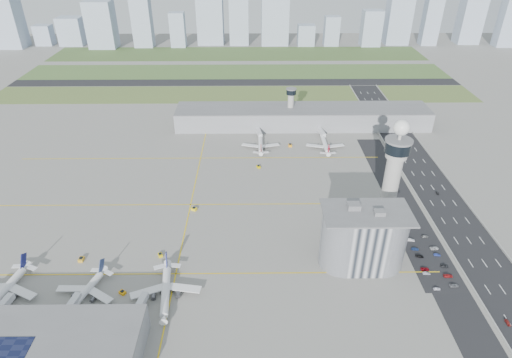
{
  "coord_description": "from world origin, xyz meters",
  "views": [
    {
      "loc": [
        -2.24,
        -185.92,
        147.79
      ],
      "look_at": [
        0.0,
        35.0,
        15.0
      ],
      "focal_mm": 30.0,
      "sensor_mm": 36.0,
      "label": 1
    }
  ],
  "objects_px": {
    "jet_bridge_far_0": "(257,130)",
    "tug_0": "(81,259)",
    "car_lot_1": "(427,273)",
    "jet_bridge_far_1": "(319,130)",
    "airplane_near_a": "(2,288)",
    "car_hw_2": "(407,139)",
    "car_lot_9": "(437,255)",
    "tug_4": "(258,166)",
    "car_hw_0": "(508,322)",
    "airplane_near_c": "(165,287)",
    "car_lot_2": "(425,269)",
    "car_lot_8": "(445,266)",
    "secondary_tower": "(291,104)",
    "admin_building": "(363,238)",
    "tug_3": "(194,209)",
    "car_lot_7": "(448,276)",
    "car_lot_4": "(415,249)",
    "jet_bridge_near_2": "(134,321)",
    "car_lot_0": "(437,289)",
    "jet_bridge_near_1": "(63,321)",
    "airplane_near_b": "(83,290)",
    "airplane_far_b": "(325,142)",
    "control_tower": "(393,172)",
    "tug_2": "(160,255)",
    "car_lot_11": "(425,236)",
    "car_lot_5": "(411,240)",
    "tug_5": "(290,145)",
    "car_hw_4": "(374,111)",
    "car_lot_6": "(454,286)",
    "tug_1": "(122,292)",
    "car_hw_1": "(437,193)",
    "car_lot_3": "(420,256)",
    "airplane_far_a": "(261,142)"
  },
  "relations": [
    {
      "from": "jet_bridge_far_0",
      "to": "tug_0",
      "type": "relative_size",
      "value": 4.08
    },
    {
      "from": "car_lot_1",
      "to": "jet_bridge_far_1",
      "type": "bearing_deg",
      "value": 12.17
    },
    {
      "from": "airplane_near_a",
      "to": "jet_bridge_far_0",
      "type": "xyz_separation_m",
      "value": [
        118.49,
        175.68,
        -2.41
      ]
    },
    {
      "from": "car_hw_2",
      "to": "car_lot_9",
      "type": "bearing_deg",
      "value": -92.02
    },
    {
      "from": "tug_4",
      "to": "car_hw_0",
      "type": "distance_m",
      "value": 172.82
    },
    {
      "from": "airplane_near_c",
      "to": "car_hw_2",
      "type": "bearing_deg",
      "value": 128.46
    },
    {
      "from": "tug_0",
      "to": "car_lot_1",
      "type": "bearing_deg",
      "value": 177.09
    },
    {
      "from": "car_lot_2",
      "to": "car_lot_8",
      "type": "bearing_deg",
      "value": -78.27
    },
    {
      "from": "secondary_tower",
      "to": "admin_building",
      "type": "height_order",
      "value": "admin_building"
    },
    {
      "from": "tug_3",
      "to": "car_lot_7",
      "type": "bearing_deg",
      "value": -86.8
    },
    {
      "from": "car_lot_4",
      "to": "jet_bridge_near_2",
      "type": "bearing_deg",
      "value": 114.94
    },
    {
      "from": "tug_3",
      "to": "car_lot_0",
      "type": "height_order",
      "value": "tug_3"
    },
    {
      "from": "jet_bridge_near_1",
      "to": "secondary_tower",
      "type": "bearing_deg",
      "value": -18.17
    },
    {
      "from": "airplane_near_c",
      "to": "car_lot_8",
      "type": "xyz_separation_m",
      "value": [
        135.83,
        18.0,
        -4.76
      ]
    },
    {
      "from": "airplane_near_b",
      "to": "jet_bridge_near_2",
      "type": "height_order",
      "value": "airplane_near_b"
    },
    {
      "from": "airplane_near_c",
      "to": "airplane_far_b",
      "type": "bearing_deg",
      "value": 140.82
    },
    {
      "from": "control_tower",
      "to": "tug_0",
      "type": "height_order",
      "value": "control_tower"
    },
    {
      "from": "tug_2",
      "to": "car_hw_2",
      "type": "height_order",
      "value": "tug_2"
    },
    {
      "from": "secondary_tower",
      "to": "car_lot_1",
      "type": "xyz_separation_m",
      "value": [
        52.85,
        -181.44,
        -18.2
      ]
    },
    {
      "from": "jet_bridge_far_0",
      "to": "car_lot_2",
      "type": "relative_size",
      "value": 3.41
    },
    {
      "from": "tug_2",
      "to": "car_lot_8",
      "type": "bearing_deg",
      "value": -27.75
    },
    {
      "from": "tug_4",
      "to": "car_lot_1",
      "type": "distance_m",
      "value": 134.02
    },
    {
      "from": "car_lot_11",
      "to": "jet_bridge_near_2",
      "type": "bearing_deg",
      "value": 104.97
    },
    {
      "from": "airplane_near_a",
      "to": "jet_bridge_far_1",
      "type": "xyz_separation_m",
      "value": [
        168.49,
        175.68,
        -2.41
      ]
    },
    {
      "from": "tug_2",
      "to": "car_lot_5",
      "type": "height_order",
      "value": "tug_2"
    },
    {
      "from": "admin_building",
      "to": "car_lot_1",
      "type": "relative_size",
      "value": 11.5
    },
    {
      "from": "airplane_near_a",
      "to": "jet_bridge_near_1",
      "type": "bearing_deg",
      "value": 72.68
    },
    {
      "from": "tug_4",
      "to": "car_lot_11",
      "type": "relative_size",
      "value": 0.82
    },
    {
      "from": "tug_5",
      "to": "car_hw_4",
      "type": "xyz_separation_m",
      "value": [
        82.13,
        69.91,
        -0.44
      ]
    },
    {
      "from": "car_lot_6",
      "to": "car_lot_7",
      "type": "bearing_deg",
      "value": 1.57
    },
    {
      "from": "jet_bridge_far_1",
      "to": "jet_bridge_near_2",
      "type": "bearing_deg",
      "value": -38.55
    },
    {
      "from": "tug_1",
      "to": "tug_4",
      "type": "height_order",
      "value": "tug_1"
    },
    {
      "from": "tug_3",
      "to": "car_lot_4",
      "type": "relative_size",
      "value": 0.88
    },
    {
      "from": "car_hw_1",
      "to": "car_hw_4",
      "type": "xyz_separation_m",
      "value": [
        -6.12,
        138.05,
        0.04
      ]
    },
    {
      "from": "secondary_tower",
      "to": "car_hw_0",
      "type": "xyz_separation_m",
      "value": [
        77.11,
        -211.74,
        -18.19
      ]
    },
    {
      "from": "car_lot_3",
      "to": "car_lot_4",
      "type": "relative_size",
      "value": 1.07
    },
    {
      "from": "tug_1",
      "to": "jet_bridge_far_0",
      "type": "bearing_deg",
      "value": -167.46
    },
    {
      "from": "jet_bridge_far_1",
      "to": "car_lot_2",
      "type": "height_order",
      "value": "jet_bridge_far_1"
    },
    {
      "from": "airplane_near_c",
      "to": "car_hw_4",
      "type": "bearing_deg",
      "value": 139.09
    },
    {
      "from": "airplane_far_b",
      "to": "tug_4",
      "type": "distance_m",
      "value": 59.84
    },
    {
      "from": "secondary_tower",
      "to": "tug_2",
      "type": "bearing_deg",
      "value": -115.62
    },
    {
      "from": "jet_bridge_far_1",
      "to": "car_lot_11",
      "type": "distance_m",
      "value": 140.7
    },
    {
      "from": "jet_bridge_far_1",
      "to": "airplane_far_a",
      "type": "bearing_deg",
      "value": -72.71
    },
    {
      "from": "car_hw_4",
      "to": "airplane_near_b",
      "type": "bearing_deg",
      "value": -134.28
    },
    {
      "from": "jet_bridge_far_0",
      "to": "car_lot_3",
      "type": "distance_m",
      "value": 171.63
    },
    {
      "from": "airplane_far_b",
      "to": "car_lot_8",
      "type": "distance_m",
      "value": 138.6
    },
    {
      "from": "admin_building",
      "to": "airplane_near_b",
      "type": "bearing_deg",
      "value": -170.04
    },
    {
      "from": "control_tower",
      "to": "car_lot_3",
      "type": "distance_m",
      "value": 45.26
    },
    {
      "from": "car_lot_3",
      "to": "car_hw_1",
      "type": "xyz_separation_m",
      "value": [
        31.51,
        59.44,
        -0.02
      ]
    },
    {
      "from": "jet_bridge_near_2",
      "to": "car_lot_9",
      "type": "bearing_deg",
      "value": -63.59
    }
  ]
}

